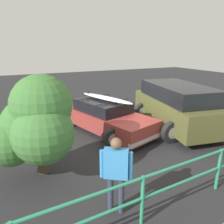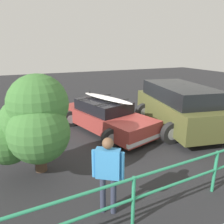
{
  "view_description": "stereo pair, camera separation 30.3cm",
  "coord_description": "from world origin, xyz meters",
  "px_view_note": "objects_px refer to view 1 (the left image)",
  "views": [
    {
      "loc": [
        4.05,
        7.1,
        3.28
      ],
      "look_at": [
        0.66,
        0.1,
        0.95
      ],
      "focal_mm": 35.0,
      "sensor_mm": 36.0,
      "label": 1
    },
    {
      "loc": [
        3.78,
        7.23,
        3.28
      ],
      "look_at": [
        0.66,
        0.1,
        0.95
      ],
      "focal_mm": 35.0,
      "sensor_mm": 36.0,
      "label": 2
    }
  ],
  "objects_px": {
    "sedan_car": "(105,116)",
    "person_bystander": "(116,169)",
    "suv_car": "(177,106)",
    "bush_near_left": "(34,125)"
  },
  "relations": [
    {
      "from": "person_bystander",
      "to": "sedan_car",
      "type": "bearing_deg",
      "value": -111.32
    },
    {
      "from": "sedan_car",
      "to": "bush_near_left",
      "type": "height_order",
      "value": "bush_near_left"
    },
    {
      "from": "sedan_car",
      "to": "person_bystander",
      "type": "xyz_separation_m",
      "value": [
        1.68,
        4.31,
        0.39
      ]
    },
    {
      "from": "sedan_car",
      "to": "person_bystander",
      "type": "bearing_deg",
      "value": 68.68
    },
    {
      "from": "suv_car",
      "to": "bush_near_left",
      "type": "relative_size",
      "value": 1.8
    },
    {
      "from": "suv_car",
      "to": "sedan_car",
      "type": "bearing_deg",
      "value": -18.41
    },
    {
      "from": "suv_car",
      "to": "person_bystander",
      "type": "relative_size",
      "value": 2.92
    },
    {
      "from": "suv_car",
      "to": "bush_near_left",
      "type": "bearing_deg",
      "value": 13.5
    },
    {
      "from": "sedan_car",
      "to": "bush_near_left",
      "type": "bearing_deg",
      "value": 38.66
    },
    {
      "from": "person_bystander",
      "to": "bush_near_left",
      "type": "bearing_deg",
      "value": -58.17
    }
  ]
}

